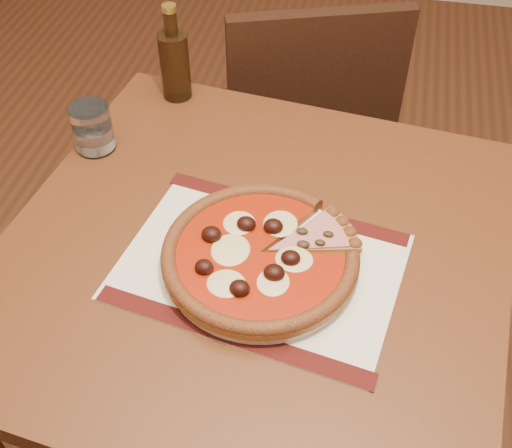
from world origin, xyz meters
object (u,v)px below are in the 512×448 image
(water_glass, at_px, (92,128))
(plate, at_px, (260,262))
(table, at_px, (254,285))
(chair_far, at_px, (304,126))
(bottle, at_px, (175,62))
(pizza, at_px, (260,254))

(water_glass, bearing_deg, plate, -31.85)
(table, relative_size, plate, 3.02)
(table, xyz_separation_m, chair_far, (-0.01, 0.67, -0.15))
(table, relative_size, bottle, 4.47)
(plate, height_order, water_glass, water_glass)
(chair_far, xyz_separation_m, bottle, (-0.23, -0.29, 0.33))
(pizza, distance_m, bottle, 0.50)
(table, bearing_deg, chair_far, 90.91)
(pizza, bearing_deg, water_glass, 148.09)
(plate, relative_size, pizza, 0.96)
(water_glass, xyz_separation_m, bottle, (0.10, 0.19, 0.03))
(plate, distance_m, water_glass, 0.43)
(table, bearing_deg, pizza, -64.87)
(chair_far, height_order, water_glass, chair_far)
(chair_far, height_order, bottle, bottle)
(table, relative_size, water_glass, 9.89)
(chair_far, relative_size, water_glass, 9.67)
(chair_far, bearing_deg, plate, 72.53)
(pizza, xyz_separation_m, water_glass, (-0.36, 0.22, 0.01))
(chair_far, relative_size, pizza, 2.84)
(chair_far, xyz_separation_m, plate, (0.03, -0.71, 0.27))
(table, relative_size, pizza, 2.91)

